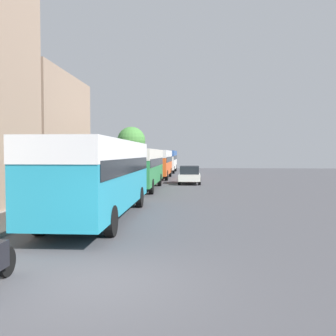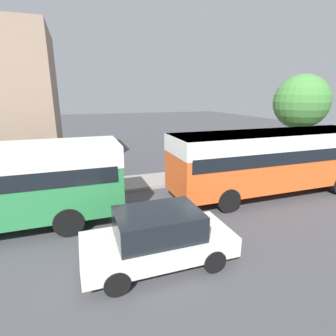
% 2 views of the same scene
% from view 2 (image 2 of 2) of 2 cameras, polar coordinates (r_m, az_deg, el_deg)
% --- Properties ---
extents(bus_third_in_line, '(2.59, 9.89, 2.97)m').
position_cam_2_polar(bus_third_in_line, '(13.11, 22.07, 2.84)').
color(bus_third_in_line, '#EA5B23').
rests_on(bus_third_in_line, ground_plane).
extents(car_crossing, '(1.91, 4.14, 1.57)m').
position_cam_2_polar(car_crossing, '(7.45, -2.16, -14.79)').
color(car_crossing, silver).
rests_on(car_crossing, ground_plane).
extents(street_tree, '(3.35, 3.35, 5.67)m').
position_cam_2_polar(street_tree, '(18.79, 27.01, 12.62)').
color(street_tree, brown).
rests_on(street_tree, sidewalk).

